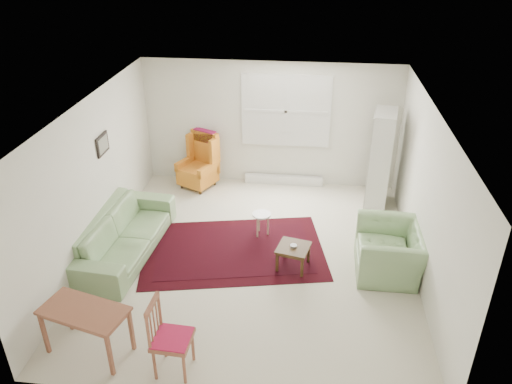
# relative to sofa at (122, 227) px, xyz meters

# --- Properties ---
(room) EXTENTS (5.04, 5.54, 2.51)m
(room) POSITION_rel_sofa_xyz_m (2.12, 0.28, 0.78)
(room) COLOR beige
(room) RESTS_ON ground
(rug) EXTENTS (3.24, 2.42, 0.03)m
(rug) POSITION_rel_sofa_xyz_m (1.74, 0.24, -0.47)
(rug) COLOR black
(rug) RESTS_ON ground
(sofa) EXTENTS (1.10, 2.44, 0.96)m
(sofa) POSITION_rel_sofa_xyz_m (0.00, 0.00, 0.00)
(sofa) COLOR #80A46D
(sofa) RESTS_ON ground
(armchair) EXTENTS (1.02, 1.16, 0.89)m
(armchair) POSITION_rel_sofa_xyz_m (4.20, -0.01, -0.03)
(armchair) COLOR #80A46D
(armchair) RESTS_ON ground
(wingback_chair) EXTENTS (0.89, 0.91, 1.13)m
(wingback_chair) POSITION_rel_sofa_xyz_m (0.68, 2.42, 0.09)
(wingback_chair) COLOR orange
(wingback_chair) RESTS_ON ground
(coffee_table) EXTENTS (0.56, 0.56, 0.38)m
(coffee_table) POSITION_rel_sofa_xyz_m (2.73, -0.09, -0.29)
(coffee_table) COLOR #3D2812
(coffee_table) RESTS_ON ground
(stool) EXTENTS (0.33, 0.33, 0.43)m
(stool) POSITION_rel_sofa_xyz_m (2.15, 0.77, -0.27)
(stool) COLOR white
(stool) RESTS_ON ground
(cabinet) EXTENTS (0.50, 0.79, 1.84)m
(cabinet) POSITION_rel_sofa_xyz_m (4.20, 2.10, 0.44)
(cabinet) COLOR silver
(cabinet) RESTS_ON ground
(desk) EXTENTS (1.15, 0.78, 0.66)m
(desk) POSITION_rel_sofa_xyz_m (0.31, -2.11, -0.15)
(desk) COLOR #93553B
(desk) RESTS_ON ground
(desk_chair) EXTENTS (0.46, 0.46, 1.01)m
(desk_chair) POSITION_rel_sofa_xyz_m (1.43, -2.28, 0.02)
(desk_chair) COLOR #93553B
(desk_chair) RESTS_ON ground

